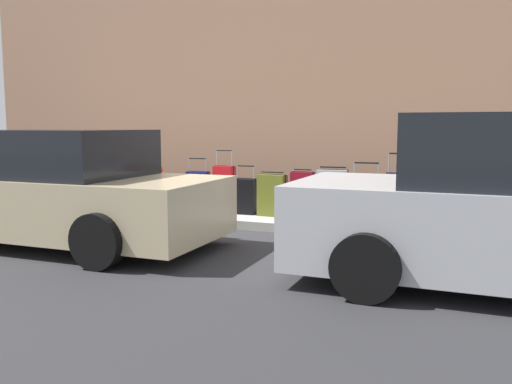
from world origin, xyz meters
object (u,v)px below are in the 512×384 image
object	(u,v)px
suitcase_teal_2	(366,201)
parking_meter	(502,170)
suitcase_olive_5	(272,195)
suitcase_red_7	(224,189)
suitcase_black_6	(246,196)
parked_car_beige_1	(51,190)
suitcase_maroon_4	(302,194)
suitcase_navy_8	(198,191)
bollard_post	(116,188)
suitcase_red_0	(439,206)
suitcase_navy_1	(402,198)
suitcase_silver_3	(332,194)
fire_hydrant	(157,185)

from	to	relation	value
suitcase_teal_2	parking_meter	bearing A→B (deg)	-171.59
suitcase_olive_5	suitcase_red_7	distance (m)	0.92
suitcase_black_6	parked_car_beige_1	world-z (taller)	parked_car_beige_1
suitcase_maroon_4	suitcase_black_6	bearing A→B (deg)	2.82
suitcase_navy_8	suitcase_maroon_4	bearing A→B (deg)	-177.23
suitcase_teal_2	suitcase_black_6	world-z (taller)	suitcase_teal_2
bollard_post	suitcase_teal_2	bearing A→B (deg)	-178.42
suitcase_red_0	suitcase_navy_1	bearing A→B (deg)	-4.03
suitcase_red_0	suitcase_navy_8	xyz separation A→B (m)	(3.91, 0.06, 0.04)
suitcase_navy_8	parking_meter	bearing A→B (deg)	-176.31
suitcase_silver_3	fire_hydrant	bearing A→B (deg)	0.28
parking_meter	parked_car_beige_1	distance (m)	6.29
suitcase_olive_5	parked_car_beige_1	size ratio (longest dim) A/B	0.16
suitcase_red_0	suitcase_maroon_4	xyz separation A→B (m)	(2.08, -0.02, 0.06)
suitcase_navy_1	fire_hydrant	distance (m)	4.23
suitcase_red_7	suitcase_navy_8	world-z (taller)	suitcase_red_7
fire_hydrant	parking_meter	bearing A→B (deg)	-177.43
suitcase_teal_2	suitcase_black_6	size ratio (longest dim) A/B	1.12
suitcase_black_6	parked_car_beige_1	xyz separation A→B (m)	(1.81, 2.47, 0.29)
suitcase_navy_1	fire_hydrant	bearing A→B (deg)	0.63
suitcase_navy_8	parked_car_beige_1	size ratio (longest dim) A/B	0.20
suitcase_red_0	suitcase_teal_2	bearing A→B (deg)	1.94
suitcase_silver_3	suitcase_black_6	world-z (taller)	suitcase_silver_3
suitcase_maroon_4	parked_car_beige_1	distance (m)	3.75
suitcase_red_0	suitcase_red_7	xyz separation A→B (m)	(3.47, -0.06, 0.09)
suitcase_black_6	parking_meter	distance (m)	3.90
bollard_post	parking_meter	world-z (taller)	parking_meter
suitcase_navy_8	suitcase_red_0	bearing A→B (deg)	-179.06
parking_meter	suitcase_navy_1	bearing A→B (deg)	8.64
suitcase_navy_1	parking_meter	world-z (taller)	parking_meter
suitcase_silver_3	parked_car_beige_1	bearing A→B (deg)	37.48
parking_meter	fire_hydrant	bearing A→B (deg)	2.57
suitcase_navy_1	suitcase_teal_2	bearing A→B (deg)	7.82
fire_hydrant	parked_car_beige_1	distance (m)	2.49
suitcase_black_6	bollard_post	bearing A→B (deg)	3.14
suitcase_red_0	suitcase_maroon_4	distance (m)	2.08
suitcase_black_6	parked_car_beige_1	bearing A→B (deg)	53.86
suitcase_silver_3	fire_hydrant	xyz separation A→B (m)	(3.17, 0.02, 0.01)
suitcase_teal_2	suitcase_olive_5	distance (m)	1.50
suitcase_navy_1	bollard_post	bearing A→B (deg)	2.25
suitcase_red_7	parked_car_beige_1	world-z (taller)	parked_car_beige_1
suitcase_red_0	suitcase_navy_8	distance (m)	3.91
suitcase_olive_5	suitcase_silver_3	bearing A→B (deg)	-176.31
suitcase_teal_2	parked_car_beige_1	xyz separation A→B (m)	(3.79, 2.46, 0.27)
suitcase_olive_5	fire_hydrant	size ratio (longest dim) A/B	0.95
suitcase_silver_3	parking_meter	xyz separation A→B (m)	(-2.40, -0.23, 0.44)
suitcase_maroon_4	suitcase_olive_5	xyz separation A→B (m)	(0.48, 0.08, -0.03)
parked_car_beige_1	suitcase_teal_2	bearing A→B (deg)	-147.00
suitcase_navy_8	suitcase_red_7	bearing A→B (deg)	-164.22
suitcase_olive_5	suitcase_navy_8	distance (m)	1.35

